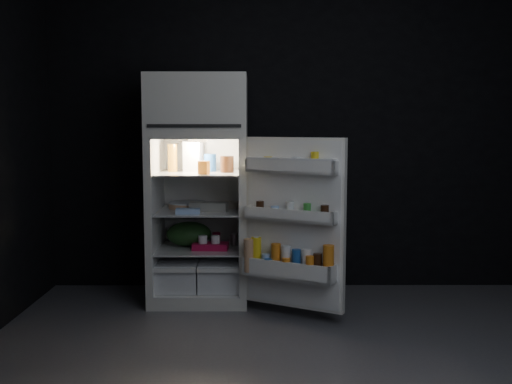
{
  "coord_description": "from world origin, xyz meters",
  "views": [
    {
      "loc": [
        -0.26,
        -3.43,
        1.39
      ],
      "look_at": [
        -0.25,
        1.0,
        0.9
      ],
      "focal_mm": 42.0,
      "sensor_mm": 36.0,
      "label": 1
    }
  ],
  "objects_px": {
    "refrigerator": "(199,181)",
    "yogurt_tray": "(211,246)",
    "fridge_door": "(292,227)",
    "egg_carton": "(209,207)",
    "milk_jug": "(193,157)"
  },
  "relations": [
    {
      "from": "milk_jug",
      "to": "yogurt_tray",
      "type": "relative_size",
      "value": 0.87
    },
    {
      "from": "refrigerator",
      "to": "egg_carton",
      "type": "xyz_separation_m",
      "value": [
        0.08,
        -0.11,
        -0.19
      ]
    },
    {
      "from": "refrigerator",
      "to": "yogurt_tray",
      "type": "relative_size",
      "value": 6.46
    },
    {
      "from": "milk_jug",
      "to": "egg_carton",
      "type": "bearing_deg",
      "value": -40.37
    },
    {
      "from": "egg_carton",
      "to": "yogurt_tray",
      "type": "bearing_deg",
      "value": -52.35
    },
    {
      "from": "fridge_door",
      "to": "egg_carton",
      "type": "bearing_deg",
      "value": 144.26
    },
    {
      "from": "yogurt_tray",
      "to": "milk_jug",
      "type": "bearing_deg",
      "value": 132.76
    },
    {
      "from": "fridge_door",
      "to": "milk_jug",
      "type": "xyz_separation_m",
      "value": [
        -0.76,
        0.61,
        0.47
      ]
    },
    {
      "from": "refrigerator",
      "to": "yogurt_tray",
      "type": "height_order",
      "value": "refrigerator"
    },
    {
      "from": "egg_carton",
      "to": "yogurt_tray",
      "type": "height_order",
      "value": "egg_carton"
    },
    {
      "from": "milk_jug",
      "to": "fridge_door",
      "type": "bearing_deg",
      "value": -29.94
    },
    {
      "from": "refrigerator",
      "to": "milk_jug",
      "type": "xyz_separation_m",
      "value": [
        -0.05,
        0.04,
        0.19
      ]
    },
    {
      "from": "fridge_door",
      "to": "egg_carton",
      "type": "distance_m",
      "value": 0.78
    },
    {
      "from": "fridge_door",
      "to": "egg_carton",
      "type": "height_order",
      "value": "fridge_door"
    },
    {
      "from": "fridge_door",
      "to": "yogurt_tray",
      "type": "height_order",
      "value": "fridge_door"
    }
  ]
}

